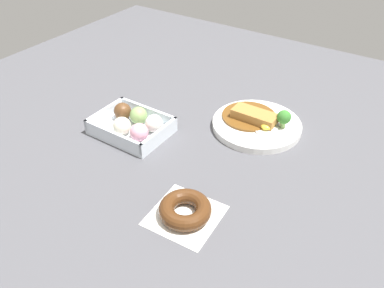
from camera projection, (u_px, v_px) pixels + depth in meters
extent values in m
plane|color=#4C4C51|center=(172.00, 137.00, 1.02)|extent=(1.60, 1.60, 0.00)
cylinder|color=white|center=(257.00, 125.00, 1.04)|extent=(0.24, 0.24, 0.02)
cylinder|color=brown|center=(249.00, 116.00, 1.06)|extent=(0.15, 0.15, 0.01)
cube|color=#A87538|center=(255.00, 116.00, 1.03)|extent=(0.12, 0.05, 0.02)
cylinder|color=white|center=(266.00, 130.00, 1.01)|extent=(0.06, 0.06, 0.00)
ellipsoid|color=yellow|center=(266.00, 126.00, 1.00)|extent=(0.03, 0.03, 0.01)
cylinder|color=#8CB766|center=(283.00, 124.00, 1.02)|extent=(0.01, 0.01, 0.02)
sphere|color=#387A2D|center=(284.00, 117.00, 1.00)|extent=(0.04, 0.04, 0.04)
cube|color=silver|center=(132.00, 130.00, 1.03)|extent=(0.19, 0.15, 0.01)
cube|color=silver|center=(159.00, 135.00, 0.98)|extent=(0.01, 0.15, 0.03)
cube|color=silver|center=(105.00, 113.00, 1.06)|extent=(0.01, 0.15, 0.03)
cube|color=silver|center=(148.00, 112.00, 1.06)|extent=(0.19, 0.01, 0.03)
cube|color=silver|center=(113.00, 137.00, 0.97)|extent=(0.19, 0.01, 0.03)
sphere|color=silver|center=(154.00, 123.00, 1.00)|extent=(0.05, 0.05, 0.05)
sphere|color=#84A860|center=(139.00, 115.00, 1.03)|extent=(0.05, 0.05, 0.05)
sphere|color=brown|center=(123.00, 111.00, 1.05)|extent=(0.05, 0.05, 0.05)
sphere|color=pink|center=(139.00, 132.00, 0.97)|extent=(0.05, 0.05, 0.05)
sphere|color=#EFE5C6|center=(122.00, 126.00, 0.99)|extent=(0.05, 0.05, 0.05)
cube|color=white|center=(185.00, 215.00, 0.80)|extent=(0.14, 0.14, 0.00)
torus|color=#4C2B14|center=(185.00, 209.00, 0.78)|extent=(0.11, 0.11, 0.03)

